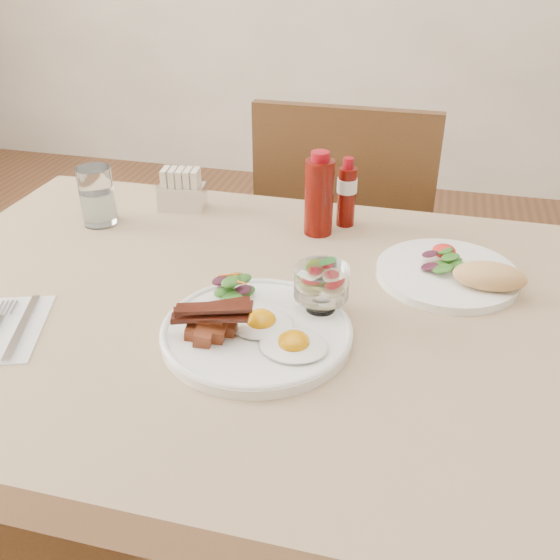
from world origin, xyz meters
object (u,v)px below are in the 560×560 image
at_px(main_plate, 257,333).
at_px(ketchup_bottle, 319,196).
at_px(sugar_caddy, 182,192).
at_px(chair_far, 345,250).
at_px(table, 285,357).
at_px(second_plate, 457,273).
at_px(hot_sauce_bottle, 347,193).
at_px(fruit_cup, 321,282).
at_px(water_glass, 97,199).

xyz_separation_m(main_plate, ketchup_bottle, (0.02, 0.37, 0.07)).
bearing_deg(main_plate, sugar_caddy, 124.40).
bearing_deg(ketchup_bottle, chair_far, 89.11).
xyz_separation_m(table, chair_far, (0.00, 0.66, -0.14)).
xyz_separation_m(table, ketchup_bottle, (-0.01, 0.29, 0.17)).
relative_size(second_plate, hot_sauce_bottle, 1.77).
xyz_separation_m(fruit_cup, ketchup_bottle, (-0.06, 0.29, 0.01)).
distance_m(chair_far, fruit_cup, 0.73).
xyz_separation_m(second_plate, ketchup_bottle, (-0.26, 0.13, 0.06)).
bearing_deg(chair_far, table, -90.00).
relative_size(chair_far, sugar_caddy, 9.20).
distance_m(second_plate, sugar_caddy, 0.59).
relative_size(main_plate, hot_sauce_bottle, 2.02).
xyz_separation_m(ketchup_bottle, sugar_caddy, (-0.30, 0.04, -0.04)).
bearing_deg(table, hot_sauce_bottle, 83.32).
relative_size(chair_far, fruit_cup, 11.09).
bearing_deg(main_plate, fruit_cup, 42.97).
distance_m(chair_far, water_glass, 0.68).
bearing_deg(ketchup_bottle, fruit_cup, -78.00).
height_order(table, water_glass, water_glass).
xyz_separation_m(main_plate, fruit_cup, (0.08, 0.07, 0.05)).
relative_size(fruit_cup, ketchup_bottle, 0.51).
height_order(fruit_cup, hot_sauce_bottle, hot_sauce_bottle).
bearing_deg(ketchup_bottle, second_plate, -25.83).
bearing_deg(water_glass, main_plate, -36.09).
relative_size(main_plate, sugar_caddy, 2.77).
height_order(sugar_caddy, water_glass, water_glass).
relative_size(table, ketchup_bottle, 8.16).
bearing_deg(hot_sauce_bottle, ketchup_bottle, -132.83).
height_order(hot_sauce_bottle, sugar_caddy, hot_sauce_bottle).
distance_m(main_plate, hot_sauce_bottle, 0.42).
distance_m(second_plate, hot_sauce_bottle, 0.28).
xyz_separation_m(chair_far, second_plate, (0.26, -0.50, 0.24)).
xyz_separation_m(table, main_plate, (-0.02, -0.08, 0.10)).
bearing_deg(main_plate, hot_sauce_bottle, 81.28).
xyz_separation_m(hot_sauce_bottle, sugar_caddy, (-0.34, -0.01, -0.03)).
relative_size(chair_far, ketchup_bottle, 5.71).
bearing_deg(fruit_cup, ketchup_bottle, 102.00).
height_order(table, sugar_caddy, sugar_caddy).
height_order(fruit_cup, second_plate, fruit_cup).
relative_size(table, main_plate, 4.75).
relative_size(second_plate, sugar_caddy, 2.43).
bearing_deg(hot_sauce_bottle, sugar_caddy, -178.99).
distance_m(chair_far, second_plate, 0.61).
bearing_deg(sugar_caddy, main_plate, -63.41).
bearing_deg(sugar_caddy, hot_sauce_bottle, -6.80).
xyz_separation_m(second_plate, hot_sauce_bottle, (-0.22, 0.18, 0.05)).
bearing_deg(chair_far, sugar_caddy, -132.52).
bearing_deg(sugar_caddy, ketchup_bottle, -16.02).
bearing_deg(water_glass, table, -27.27).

